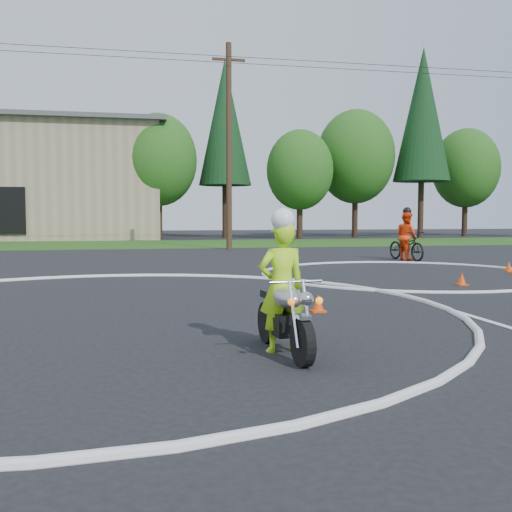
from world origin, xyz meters
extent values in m
plane|color=black|center=(0.00, 0.00, 0.00)|extent=(120.00, 120.00, 0.00)
cube|color=#1E4714|center=(0.00, 27.00, 0.01)|extent=(120.00, 10.00, 0.02)
torus|color=silver|center=(0.00, 3.00, 0.01)|extent=(12.12, 12.12, 0.12)
torus|color=silver|center=(8.00, 8.00, 0.01)|extent=(8.10, 8.10, 0.10)
cylinder|color=black|center=(2.43, -0.96, 0.27)|extent=(0.16, 0.54, 0.53)
cylinder|color=black|center=(2.31, 0.28, 0.27)|extent=(0.16, 0.54, 0.53)
cube|color=black|center=(2.37, -0.30, 0.36)|extent=(0.29, 0.51, 0.27)
ellipsoid|color=#AFAFB4|center=(2.38, -0.48, 0.69)|extent=(0.37, 0.60, 0.25)
cube|color=black|center=(2.34, -0.03, 0.66)|extent=(0.28, 0.55, 0.09)
cylinder|color=white|center=(2.34, -0.90, 0.58)|extent=(0.07, 0.32, 0.71)
cylinder|color=silver|center=(2.50, -0.88, 0.58)|extent=(0.07, 0.32, 0.71)
cube|color=white|center=(2.43, -0.98, 0.55)|extent=(0.14, 0.21, 0.04)
cylinder|color=silver|center=(2.41, -0.74, 0.91)|extent=(0.62, 0.09, 0.03)
sphere|color=silver|center=(2.44, -1.05, 0.75)|extent=(0.16, 0.16, 0.16)
sphere|color=#FF630C|center=(2.28, -1.05, 0.73)|extent=(0.08, 0.08, 0.08)
sphere|color=orange|center=(2.59, -1.02, 0.73)|extent=(0.08, 0.08, 0.08)
cylinder|color=silver|center=(2.47, 0.07, 0.27)|extent=(0.14, 0.71, 0.07)
imported|color=#B0F419|center=(2.37, -0.24, 0.79)|extent=(0.61, 0.43, 1.57)
sphere|color=white|center=(2.37, -0.28, 1.59)|extent=(0.28, 0.28, 0.28)
imported|color=black|center=(10.37, 12.72, 0.54)|extent=(1.05, 2.14, 1.08)
imported|color=#FC3F0D|center=(10.37, 12.72, 0.90)|extent=(0.82, 0.97, 1.79)
sphere|color=black|center=(10.37, 12.72, 1.82)|extent=(0.31, 0.31, 0.31)
cone|color=#E9420C|center=(8.17, 5.35, 0.15)|extent=(0.22, 0.22, 0.30)
cube|color=#E9420C|center=(8.17, 5.35, 0.01)|extent=(0.24, 0.24, 0.03)
cone|color=#E9420C|center=(11.37, 8.11, 0.15)|extent=(0.22, 0.22, 0.30)
cube|color=#E9420C|center=(11.37, 8.11, 0.01)|extent=(0.24, 0.24, 0.03)
cone|color=#E9420C|center=(3.68, 2.41, 0.15)|extent=(0.22, 0.22, 0.30)
cube|color=#E9420C|center=(3.68, 2.41, 0.01)|extent=(0.24, 0.24, 0.03)
cube|color=black|center=(-8.00, 31.90, 2.00)|extent=(3.00, 0.16, 3.00)
cylinder|color=#382619|center=(2.00, 34.00, 1.62)|extent=(0.44, 0.44, 3.24)
ellipsoid|color=#1E5116|center=(2.00, 34.00, 5.58)|extent=(5.40, 5.40, 6.48)
cylinder|color=#382619|center=(7.00, 36.00, 1.98)|extent=(0.44, 0.44, 3.96)
cone|color=black|center=(7.00, 36.00, 8.63)|extent=(3.96, 3.96, 9.35)
cylinder|color=#382619|center=(12.00, 33.00, 1.44)|extent=(0.44, 0.44, 2.88)
ellipsoid|color=#1E5116|center=(12.00, 33.00, 4.96)|extent=(4.80, 4.80, 5.76)
cylinder|color=#382619|center=(17.00, 35.00, 1.80)|extent=(0.44, 0.44, 3.60)
ellipsoid|color=#1E5116|center=(17.00, 35.00, 6.20)|extent=(6.00, 6.00, 7.20)
cylinder|color=#382619|center=(22.00, 34.00, 2.16)|extent=(0.44, 0.44, 4.32)
cone|color=black|center=(22.00, 34.00, 9.42)|extent=(4.32, 4.32, 10.20)
cylinder|color=#382619|center=(27.00, 36.00, 1.62)|extent=(0.44, 0.44, 3.24)
ellipsoid|color=#1E5116|center=(27.00, 36.00, 5.58)|extent=(5.40, 5.40, 6.48)
cylinder|color=#382619|center=(-2.00, 35.00, 1.44)|extent=(0.44, 0.44, 2.88)
ellipsoid|color=#1E5116|center=(-2.00, 35.00, 4.96)|extent=(4.80, 4.80, 5.76)
cylinder|color=#473321|center=(5.00, 21.00, 5.00)|extent=(0.28, 0.28, 10.00)
cube|color=#473321|center=(5.00, 21.00, 9.20)|extent=(1.60, 0.12, 0.12)
cylinder|color=black|center=(-5.00, 20.45, 9.20)|extent=(20.00, 0.02, 0.02)
cylinder|color=black|center=(-5.00, 21.55, 9.20)|extent=(20.00, 0.02, 0.02)
cylinder|color=black|center=(15.00, 20.45, 9.20)|extent=(20.00, 0.02, 0.02)
cylinder|color=black|center=(15.00, 21.55, 9.20)|extent=(20.00, 0.02, 0.02)
camera|label=1|loc=(0.72, -6.84, 1.63)|focal=40.00mm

